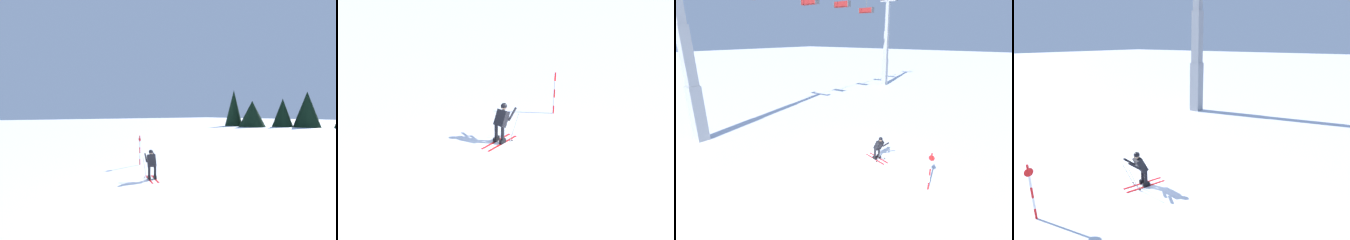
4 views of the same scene
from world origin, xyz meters
The scene contains 3 objects.
ground_plane centered at (0.00, 0.00, 0.00)m, with size 260.00×260.00×0.00m, color white.
skier_carving_main centered at (0.34, -1.14, 0.85)m, with size 1.05×1.70×1.61m.
trail_marker_pole centered at (-0.97, -4.62, 1.04)m, with size 0.07×0.28×1.92m.
Camera 2 is at (-3.34, 9.65, 5.53)m, focal length 35.78 mm.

